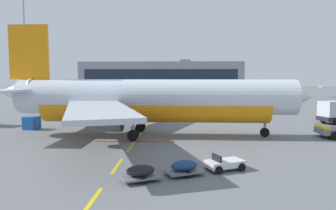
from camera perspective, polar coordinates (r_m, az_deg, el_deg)
ground at (r=52.13m, az=21.77°, el=-2.41°), size 400.00×400.00×0.00m
apron_paint_markings at (r=45.32m, az=-3.57°, el=-3.12°), size 8.00×94.93×0.01m
airliner_foreground at (r=34.30m, az=-3.34°, el=0.91°), size 34.71×34.62×12.20m
airliner_far_center at (r=86.12m, az=-15.36°, el=2.72°), size 27.30×25.72×10.15m
catering_truck at (r=58.24m, az=-17.83°, el=0.07°), size 7.39×4.85×3.14m
baggage_train at (r=20.89m, az=3.06°, el=-11.27°), size 8.42×4.96×1.14m
uld_cargo_container at (r=42.34m, az=-23.59°, el=-3.01°), size 1.90×1.87×1.60m
apron_light_mast_near at (r=80.87m, az=-24.69°, el=11.70°), size 1.80×1.80×26.75m
terminal_satellite at (r=178.44m, az=-1.16°, el=5.33°), size 88.91×22.93×16.72m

